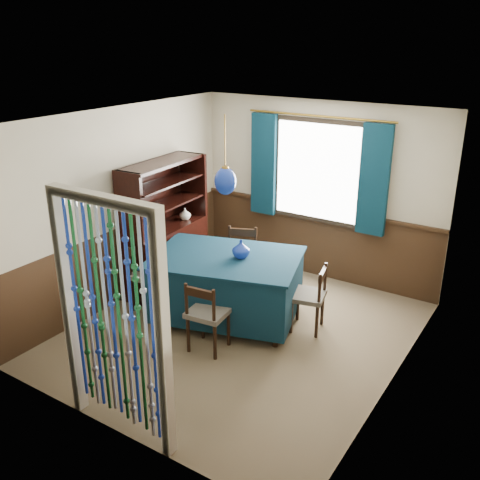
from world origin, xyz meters
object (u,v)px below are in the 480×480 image
Objects in this scene: sideboard at (166,245)px; vase_table at (241,250)px; chair_near at (207,314)px; chair_left at (148,274)px; vase_sideboard at (185,213)px; chair_far at (241,259)px; dining_table at (226,284)px; bowl_shelf at (152,208)px; chair_right at (310,296)px; pendant_lamp at (225,181)px.

sideboard is 1.45m from vase_table.
chair_near is 0.97× the size of chair_left.
vase_sideboard reaches higher than chair_near.
chair_near is 1.28m from chair_left.
chair_far reaches higher than chair_near.
chair_near is at bearing -90.10° from dining_table.
chair_near is 3.98× the size of bowl_shelf.
chair_left reaches higher than dining_table.
chair_near is at bearing 130.32° from chair_right.
chair_near is at bearing 65.54° from chair_left.
chair_near is 4.22× the size of vase_table.
sideboard is 0.69m from bowl_shelf.
chair_left is at bearing 155.16° from chair_near.
sideboard is (-0.96, -0.41, 0.14)m from chair_far.
chair_right is 0.46× the size of sideboard.
chair_far is at bearing 138.04° from chair_left.
dining_table is at bearing -30.95° from vase_sideboard.
vase_table is at bearing 95.03° from chair_right.
chair_left is (-0.74, -1.02, -0.01)m from chair_far.
chair_near reaches higher than chair_right.
vase_table reaches higher than chair_right.
sideboard is (-1.43, 1.02, 0.16)m from chair_near.
dining_table is at bearing -1.71° from bowl_shelf.
chair_far is (-0.48, 1.42, 0.02)m from chair_near.
pendant_lamp is (-0.21, 0.68, 1.31)m from chair_near.
sideboard is at bearing 76.86° from chair_right.
pendant_lamp is (-0.00, -0.00, 1.28)m from dining_table.
bowl_shelf reaches higher than dining_table.
vase_sideboard is (-1.33, 0.63, 0.04)m from vase_table.
vase_sideboard is (-1.16, 0.70, 0.50)m from dining_table.
sideboard reaches higher than chair_left.
chair_far is at bearing 2.56° from vase_sideboard.
bowl_shelf is (-1.16, 0.03, 0.76)m from dining_table.
chair_far is 1.05m from sideboard.
bowl_shelf is (-0.90, -0.70, 0.76)m from chair_far.
vase_sideboard is (0.00, 0.66, -0.26)m from bowl_shelf.
vase_table is at bearing -13.85° from sideboard.
dining_table is 9.51× the size of bowl_shelf.
chair_far reaches higher than chair_left.
pendant_lamp is (1.23, -0.33, 1.15)m from sideboard.
pendant_lamp is 0.84m from vase_table.
pendant_lamp is at bearing -30.95° from vase_sideboard.
pendant_lamp is 4.50× the size of vase_table.
chair_right is 4.44× the size of vase_sideboard.
sideboard reaches higher than bowl_shelf.
bowl_shelf is at bearing -81.78° from sideboard.
chair_near is 1.03× the size of chair_right.
chair_near reaches higher than dining_table.
bowl_shelf is at bearing 161.47° from dining_table.
vase_sideboard is at bearing 67.07° from chair_right.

